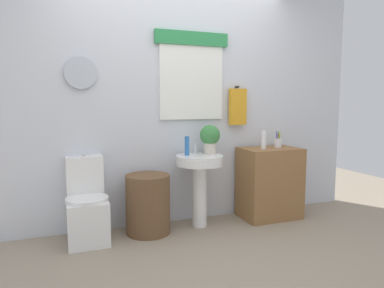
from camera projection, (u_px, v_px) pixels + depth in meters
name	position (u px, v px, depth m)	size (l,w,h in m)	color
ground_plane	(218.00, 263.00, 2.83)	(8.00, 8.00, 0.00)	gray
back_wall	(174.00, 101.00, 3.75)	(4.40, 0.18, 2.60)	silver
toilet	(87.00, 208.00, 3.29)	(0.38, 0.51, 0.80)	white
laundry_hamper	(148.00, 204.00, 3.46)	(0.43, 0.43, 0.58)	brown
pedestal_sink	(200.00, 174.00, 3.62)	(0.48, 0.48, 0.75)	white
faucet	(195.00, 149.00, 3.70)	(0.03, 0.03, 0.10)	silver
wooden_cabinet	(269.00, 183.00, 3.94)	(0.64, 0.44, 0.79)	olive
soap_bottle	(187.00, 146.00, 3.59)	(0.05, 0.05, 0.20)	#2D6BB7
potted_plant	(210.00, 137.00, 3.68)	(0.21, 0.21, 0.31)	beige
lotion_bottle	(264.00, 140.00, 3.80)	(0.05, 0.05, 0.20)	white
toothbrush_cup	(278.00, 143.00, 3.94)	(0.08, 0.08, 0.19)	silver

